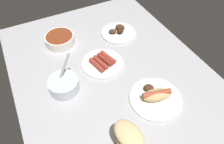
{
  "coord_description": "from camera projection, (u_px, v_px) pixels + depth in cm",
  "views": [
    {
      "loc": [
        -58.17,
        29.51,
        74.99
      ],
      "look_at": [
        -2.04,
        0.97,
        3.0
      ],
      "focal_mm": 32.94,
      "sensor_mm": 36.0,
      "label": 1
    }
  ],
  "objects": [
    {
      "name": "ground_plane",
      "position": [
        112.0,
        75.0,
        1.01
      ],
      "size": [
        120.0,
        90.0,
        3.0
      ],
      "primitive_type": "cube",
      "color": "#B2B2B7"
    },
    {
      "name": "bread_stack",
      "position": [
        128.0,
        138.0,
        0.72
      ],
      "size": [
        14.39,
        10.59,
        10.8
      ],
      "color": "#DBB77A",
      "rests_on": "ground_plane"
    },
    {
      "name": "plate_hotdog_assembled",
      "position": [
        155.0,
        96.0,
        0.88
      ],
      "size": [
        22.69,
        22.69,
        5.61
      ],
      "color": "white",
      "rests_on": "ground_plane"
    },
    {
      "name": "bowl_chili",
      "position": [
        60.0,
        39.0,
        1.12
      ],
      "size": [
        15.89,
        15.89,
        5.04
      ],
      "color": "white",
      "rests_on": "ground_plane"
    },
    {
      "name": "plate_grilled_meat",
      "position": [
        118.0,
        32.0,
        1.18
      ],
      "size": [
        19.62,
        19.62,
        4.18
      ],
      "color": "white",
      "rests_on": "ground_plane"
    },
    {
      "name": "bowl_coleslaw",
      "position": [
        64.0,
        84.0,
        0.9
      ],
      "size": [
        13.46,
        13.46,
        15.73
      ],
      "color": "silver",
      "rests_on": "ground_plane"
    },
    {
      "name": "plate_sausages",
      "position": [
        103.0,
        63.0,
        1.02
      ],
      "size": [
        20.53,
        20.53,
        3.31
      ],
      "color": "white",
      "rests_on": "ground_plane"
    }
  ]
}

